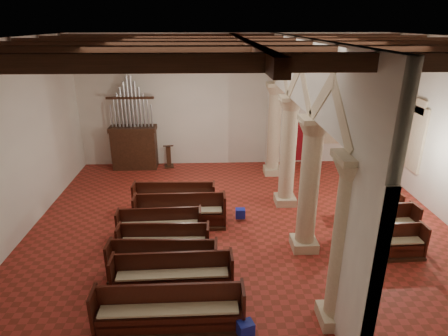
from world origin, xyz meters
TOP-DOWN VIEW (x-y plane):
  - floor at (0.00, 0.00)m, footprint 14.00×14.00m
  - ceiling at (0.00, 0.00)m, footprint 14.00×14.00m
  - wall_back at (0.00, 6.00)m, footprint 14.00×0.02m
  - wall_front at (0.00, -6.00)m, footprint 14.00×0.02m
  - wall_left at (-7.00, 0.00)m, footprint 0.02×12.00m
  - ceiling_beams at (0.00, 0.00)m, footprint 13.80×11.80m
  - arcade at (1.80, 0.00)m, footprint 0.90×11.90m
  - window_right_b at (6.98, 2.50)m, footprint 0.03×1.00m
  - window_back at (5.00, 5.98)m, footprint 1.00×0.03m
  - pipe_organ at (-4.50, 5.50)m, footprint 2.10×0.85m
  - lectern at (-2.95, 5.49)m, footprint 0.52×0.53m
  - dossal_curtain at (3.50, 5.92)m, footprint 1.80×0.07m
  - processional_banner at (5.88, 3.87)m, footprint 0.51×0.65m
  - hymnal_box_a at (-0.30, -4.92)m, footprint 0.40×0.36m
  - hymnal_box_b at (-1.46, -1.66)m, footprint 0.33×0.30m
  - hymnal_box_c at (0.01, 0.29)m, footprint 0.33×0.27m
  - tube_heater_a at (-1.68, -4.36)m, footprint 1.10×0.11m
  - tube_heater_b at (-1.71, -3.62)m, footprint 0.88×0.29m
  - nave_pew_0 at (-1.95, -4.57)m, footprint 3.31×0.75m
  - nave_pew_1 at (-1.99, -3.33)m, footprint 3.04×0.79m
  - nave_pew_2 at (-2.30, -2.75)m, footprint 2.91×0.84m
  - nave_pew_3 at (-2.39, -1.72)m, footprint 2.66×0.71m
  - nave_pew_4 at (-2.62, -0.76)m, footprint 2.65×0.74m
  - nave_pew_5 at (-2.03, -0.05)m, footprint 3.03×0.80m
  - nave_pew_6 at (-2.32, 1.09)m, footprint 2.95×0.80m
  - aisle_pew_0 at (4.27, -2.02)m, footprint 1.80×0.71m
  - aisle_pew_1 at (4.33, -1.07)m, footprint 2.23×0.89m
  - aisle_pew_2 at (4.71, 0.20)m, footprint 1.67×0.66m

SIDE VIEW (x-z plane):
  - floor at x=0.00m, z-range 0.00..0.00m
  - tube_heater_a at x=-1.68m, z-range 0.11..0.21m
  - tube_heater_b at x=-1.71m, z-range 0.12..0.20m
  - hymnal_box_b at x=-1.46m, z-range 0.10..0.38m
  - hymnal_box_c at x=0.01m, z-range 0.10..0.43m
  - hymnal_box_a at x=-0.30m, z-range 0.10..0.43m
  - aisle_pew_2 at x=4.71m, z-range -0.15..0.80m
  - nave_pew_3 at x=-2.39m, z-range -0.17..0.82m
  - nave_pew_4 at x=-2.62m, z-range -0.17..0.82m
  - aisle_pew_0 at x=4.27m, z-range -0.16..0.83m
  - nave_pew_6 at x=-2.32m, z-range -0.18..0.88m
  - nave_pew_1 at x=-1.99m, z-range -0.18..0.88m
  - nave_pew_0 at x=-1.95m, z-range -0.18..0.89m
  - nave_pew_2 at x=-2.30m, z-range -0.18..0.89m
  - nave_pew_5 at x=-2.03m, z-range -0.19..0.95m
  - aisle_pew_1 at x=4.33m, z-range -0.18..0.95m
  - lectern at x=-2.95m, z-range -0.10..1.07m
  - processional_banner at x=5.88m, z-range -0.36..1.92m
  - dossal_curtain at x=3.50m, z-range 0.08..2.25m
  - pipe_organ at x=-4.50m, z-range -0.83..3.57m
  - window_right_b at x=6.98m, z-range 1.10..3.30m
  - window_back at x=5.00m, z-range 1.10..3.30m
  - wall_back at x=0.00m, z-range 0.00..6.00m
  - wall_front at x=0.00m, z-range 0.00..6.00m
  - wall_left at x=-7.00m, z-range 0.00..6.00m
  - arcade at x=1.80m, z-range 0.56..6.56m
  - ceiling_beams at x=0.00m, z-range 5.67..5.97m
  - ceiling at x=0.00m, z-range 6.00..6.00m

